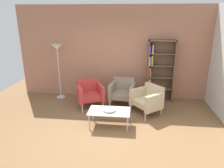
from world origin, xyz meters
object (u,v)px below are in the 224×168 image
coffee_table_low (109,112)px  armchair_corner_red (90,93)px  armchair_near_window (123,91)px  bookshelf_tall (158,72)px  floor_lamp_torchiere (57,54)px  armchair_spare_guest (148,99)px  decorative_bowl (109,109)px

coffee_table_low → armchair_corner_red: (-0.72, 1.10, 0.05)m
armchair_near_window → armchair_corner_red: 0.98m
bookshelf_tall → floor_lamp_torchiere: bookshelf_tall is taller
coffee_table_low → armchair_spare_guest: bearing=39.9°
decorative_bowl → coffee_table_low: bearing=0.0°
bookshelf_tall → armchair_near_window: bookshelf_tall is taller
decorative_bowl → armchair_near_window: bearing=80.0°
bookshelf_tall → armchair_corner_red: bearing=-160.7°
armchair_spare_guest → floor_lamp_torchiere: bearing=-147.4°
coffee_table_low → floor_lamp_torchiere: size_ratio=0.57×
decorative_bowl → armchair_near_window: 1.36m
armchair_corner_red → decorative_bowl: bearing=-81.7°
bookshelf_tall → armchair_corner_red: size_ratio=2.08×
bookshelf_tall → coffee_table_low: size_ratio=1.90×
coffee_table_low → decorative_bowl: 0.07m
bookshelf_tall → decorative_bowl: bookshelf_tall is taller
bookshelf_tall → armchair_near_window: (-1.07, -0.47, -0.52)m
decorative_bowl → armchair_spare_guest: 1.26m
coffee_table_low → armchair_near_window: armchair_near_window is taller
armchair_near_window → floor_lamp_torchiere: (-2.06, 0.32, 1.03)m
decorative_bowl → armchair_corner_red: bearing=123.0°
armchair_near_window → armchair_spare_guest: 0.90m
armchair_near_window → armchair_corner_red: (-0.95, -0.24, 0.00)m
bookshelf_tall → coffee_table_low: 2.30m
bookshelf_tall → armchair_corner_red: (-2.02, -0.71, -0.52)m
armchair_corner_red → armchair_spare_guest: same height
bookshelf_tall → decorative_bowl: bearing=-125.8°
bookshelf_tall → armchair_spare_guest: 1.18m
coffee_table_low → decorative_bowl: bearing=180.0°
armchair_spare_guest → floor_lamp_torchiere: floor_lamp_torchiere is taller
coffee_table_low → armchair_corner_red: armchair_corner_red is taller
armchair_corner_red → bookshelf_tall: bearing=-5.4°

